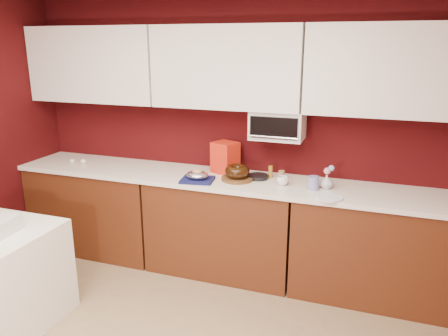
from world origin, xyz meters
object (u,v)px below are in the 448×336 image
foil_ham_nest (197,175)px  coffee_mug (283,180)px  pandoro_box (225,157)px  bundt_cake (237,171)px  toaster_oven (278,125)px  blue_jar (313,183)px  flower_vase (326,181)px

foil_ham_nest → coffee_mug: size_ratio=2.14×
foil_ham_nest → pandoro_box: 0.37m
bundt_cake → pandoro_box: (-0.18, 0.19, 0.06)m
toaster_oven → bundt_cake: size_ratio=2.06×
pandoro_box → toaster_oven: bearing=22.4°
toaster_oven → blue_jar: size_ratio=4.09×
pandoro_box → coffee_mug: (0.58, -0.20, -0.10)m
toaster_oven → flower_vase: (0.46, -0.16, -0.41)m
toaster_oven → bundt_cake: 0.53m
coffee_mug → flower_vase: flower_vase is taller
foil_ham_nest → toaster_oven: bearing=28.1°
foil_ham_nest → coffee_mug: (0.72, 0.13, -0.01)m
pandoro_box → flower_vase: size_ratio=2.18×
bundt_cake → coffee_mug: size_ratio=2.38×
bundt_cake → coffee_mug: bundt_cake is taller
coffee_mug → blue_jar: blue_jar is taller
bundt_cake → blue_jar: (0.66, -0.04, -0.02)m
bundt_cake → foil_ham_nest: 0.35m
flower_vase → toaster_oven: bearing=160.4°
bundt_cake → toaster_oven: bearing=32.6°
coffee_mug → bundt_cake: bearing=179.4°
toaster_oven → foil_ham_nest: bearing=-151.9°
foil_ham_nest → flower_vase: 1.09m
foil_ham_nest → pandoro_box: (0.14, 0.33, 0.09)m
toaster_oven → flower_vase: 0.64m
blue_jar → flower_vase: bearing=33.8°
foil_ham_nest → blue_jar: size_ratio=1.78×
toaster_oven → bundt_cake: toaster_oven is taller
pandoro_box → flower_vase: (0.93, -0.16, -0.08)m
bundt_cake → flower_vase: (0.76, 0.03, -0.01)m
toaster_oven → foil_ham_nest: toaster_oven is taller
pandoro_box → blue_jar: (0.84, -0.23, -0.09)m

